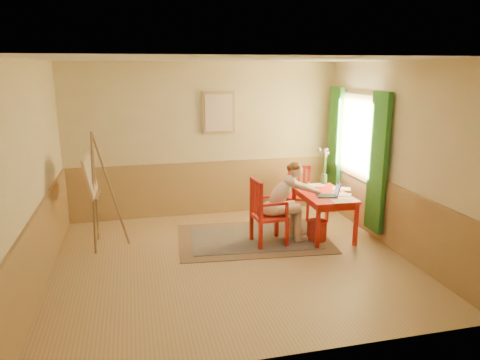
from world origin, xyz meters
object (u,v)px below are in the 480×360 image
object	(u,v)px
chair_left	(266,212)
laptop	(330,194)
table	(324,198)
chair_back	(298,192)
easel	(93,180)
figure	(285,199)

from	to	relation	value
chair_left	laptop	distance (m)	1.07
table	chair_back	size ratio (longest dim) A/B	1.28
chair_left	easel	world-z (taller)	easel
laptop	easel	xyz separation A→B (m)	(-3.59, 0.56, 0.30)
table	chair_left	xyz separation A→B (m)	(-1.03, -0.17, -0.10)
chair_left	easel	bearing A→B (deg)	168.45
easel	chair_back	bearing A→B (deg)	9.67
laptop	figure	bearing A→B (deg)	173.70
chair_left	easel	distance (m)	2.66
chair_back	table	bearing A→B (deg)	-85.40
chair_back	laptop	distance (m)	1.20
laptop	easel	bearing A→B (deg)	171.11
chair_back	laptop	bearing A→B (deg)	-85.88
table	laptop	size ratio (longest dim) A/B	3.09
easel	table	bearing A→B (deg)	-5.56
chair_left	laptop	bearing A→B (deg)	-2.19
chair_back	chair_left	bearing A→B (deg)	-130.42
table	figure	xyz separation A→B (m)	(-0.71, -0.13, 0.08)
table	chair_back	world-z (taller)	chair_back
chair_back	easel	bearing A→B (deg)	-170.33
easel	chair_left	bearing A→B (deg)	-11.55
chair_back	figure	distance (m)	1.27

